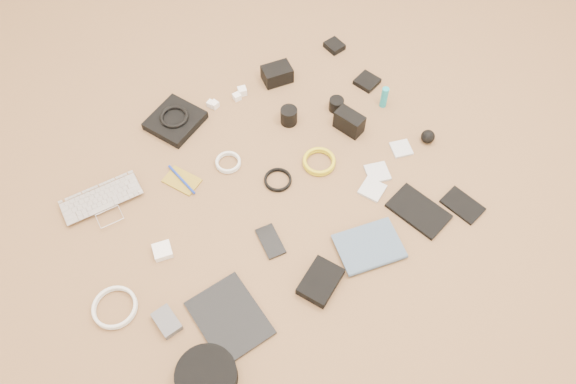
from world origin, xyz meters
TOP-DOWN VIEW (x-y plane):
  - laptop at (-0.50, 0.32)m, footprint 0.31×0.24m
  - headphone_pouch at (-0.10, 0.50)m, footprint 0.24×0.23m
  - headphones at (-0.10, 0.50)m, footprint 0.12×0.12m
  - charger_a at (0.06, 0.49)m, footprint 0.03×0.03m
  - charger_b at (0.07, 0.47)m, footprint 0.03×0.03m
  - charger_c at (0.20, 0.46)m, footprint 0.04×0.04m
  - charger_d at (0.16, 0.45)m, footprint 0.03×0.03m
  - dslr_camera at (0.36, 0.44)m, footprint 0.13×0.11m
  - lens_pouch at (0.67, 0.43)m, footprint 0.07×0.08m
  - notebook_olive at (-0.23, 0.25)m, footprint 0.12×0.15m
  - pen_blue at (-0.23, 0.25)m, footprint 0.02×0.16m
  - cable_white_a at (-0.05, 0.21)m, footprint 0.13×0.13m
  - lens_a at (0.26, 0.23)m, footprint 0.07×0.07m
  - lens_b at (0.45, 0.16)m, footprint 0.07×0.07m
  - card_reader at (0.64, 0.19)m, footprint 0.10×0.10m
  - power_brick at (-0.43, 0.04)m, footprint 0.08×0.08m
  - cable_white_b at (-0.66, -0.04)m, footprint 0.15×0.15m
  - cable_black at (0.05, 0.03)m, footprint 0.12×0.12m
  - cable_yellow at (0.22, -0.00)m, footprint 0.15×0.15m
  - flash at (0.42, 0.06)m, footprint 0.08×0.12m
  - lens_cleaner at (0.61, 0.06)m, footprint 0.03×0.03m
  - battery_charger at (-0.55, -0.18)m, footprint 0.06×0.10m
  - tablet at (-0.39, -0.29)m, footprint 0.21×0.26m
  - phone at (-0.12, -0.15)m, footprint 0.09×0.14m
  - filter_case_left at (0.30, -0.21)m, footprint 0.10×0.10m
  - filter_case_mid at (0.36, -0.17)m, footprint 0.11×0.11m
  - filter_case_right at (0.51, -0.14)m, footprint 0.10×0.10m
  - air_blower at (0.62, -0.17)m, footprint 0.05×0.05m
  - headphone_case at (-0.55, -0.40)m, footprint 0.21×0.21m
  - drive_case at (-0.09, -0.38)m, footprint 0.17×0.15m
  - paperback at (0.10, -0.45)m, footprint 0.26×0.22m
  - notebook_black_a at (0.36, -0.38)m, footprint 0.16×0.22m
  - notebook_black_b at (0.50, -0.46)m, footprint 0.11×0.15m

SIDE VIEW (x-z plane):
  - notebook_olive at x=-0.23m, z-range 0.00..0.01m
  - cable_black at x=0.05m, z-range 0.00..0.01m
  - phone at x=-0.12m, z-range 0.00..0.01m
  - filter_case_right at x=0.51m, z-range 0.00..0.01m
  - tablet at x=-0.39m, z-range 0.00..0.01m
  - cable_white_a at x=-0.05m, z-range 0.00..0.01m
  - filter_case_left at x=0.30m, z-range 0.00..0.01m
  - filter_case_mid at x=0.36m, z-range 0.00..0.01m
  - notebook_black_b at x=0.50m, z-range 0.00..0.01m
  - cable_white_b at x=-0.66m, z-range 0.00..0.01m
  - cable_yellow at x=0.22m, z-range 0.00..0.01m
  - notebook_black_a at x=0.36m, z-range 0.00..0.01m
  - card_reader at x=0.64m, z-range 0.00..0.02m
  - paperback at x=0.10m, z-range 0.00..0.02m
  - laptop at x=-0.50m, z-range 0.00..0.02m
  - pen_blue at x=-0.23m, z-range 0.01..0.02m
  - charger_a at x=0.06m, z-range 0.00..0.02m
  - power_brick at x=-0.43m, z-range 0.00..0.03m
  - lens_pouch at x=0.67m, z-range 0.00..0.03m
  - battery_charger at x=-0.55m, z-range 0.00..0.03m
  - charger_d at x=0.16m, z-range 0.00..0.03m
  - charger_b at x=0.07m, z-range 0.00..0.03m
  - charger_c at x=0.20m, z-range 0.00..0.03m
  - headphone_pouch at x=-0.10m, z-range 0.00..0.03m
  - drive_case at x=-0.09m, z-range 0.00..0.04m
  - headphone_case at x=-0.55m, z-range 0.00..0.05m
  - air_blower at x=0.62m, z-range 0.00..0.05m
  - lens_b at x=0.45m, z-range 0.00..0.05m
  - dslr_camera at x=0.36m, z-range 0.00..0.07m
  - lens_a at x=0.26m, z-range 0.00..0.07m
  - headphones at x=-0.10m, z-range 0.03..0.05m
  - flash at x=0.42m, z-range 0.00..0.08m
  - lens_cleaner at x=0.61m, z-range 0.00..0.10m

